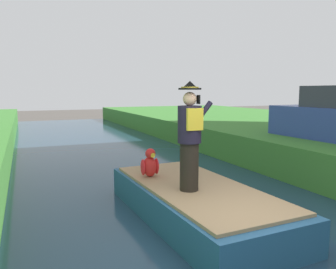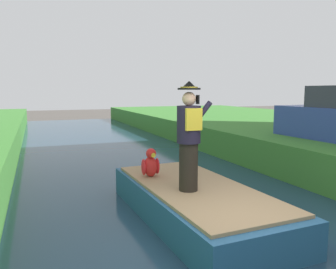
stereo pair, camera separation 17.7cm
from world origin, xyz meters
name	(u,v)px [view 2 (the right image)]	position (x,y,z in m)	size (l,w,h in m)	color
ground_plane	(249,268)	(0.00, 0.00, 0.00)	(80.00, 80.00, 0.00)	#4C4742
canal_water	(249,264)	(0.00, 0.00, 0.05)	(6.40, 48.00, 0.10)	#1E384C
boat	(195,202)	(0.00, 1.67, 0.40)	(1.96, 4.27, 0.61)	#23517A
person_pirate	(189,137)	(-0.23, 1.46, 1.64)	(0.61, 0.42, 1.85)	black
parrot_plush	(151,164)	(-0.54, 2.58, 0.95)	(0.36, 0.35, 0.57)	red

